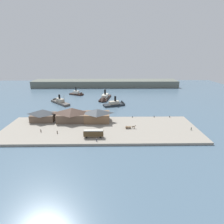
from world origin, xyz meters
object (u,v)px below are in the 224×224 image
(ferry_mid_harbor, at_px, (117,104))
(ferry_moored_east, at_px, (59,101))
(mooring_post_west, at_px, (154,117))
(mooring_post_center_east, at_px, (170,117))
(horse_cart, at_px, (130,127))
(pedestrian_walking_west, at_px, (97,140))
(ferry_moored_west, at_px, (104,98))
(ferry_shed_customs_shed, at_px, (43,115))
(ferry_approaching_east, at_px, (78,94))
(ferry_shed_west_terminal, at_px, (97,115))
(mooring_post_east, at_px, (133,117))
(street_tram, at_px, (93,133))
(ferry_shed_east_terminal, at_px, (72,114))
(pedestrian_by_tram, at_px, (57,132))
(pedestrian_near_west_shed, at_px, (41,131))
(pedestrian_walking_east, at_px, (191,129))

(ferry_mid_harbor, xyz_separation_m, ferry_moored_east, (-50.09, 7.73, 0.12))
(mooring_post_west, relative_size, mooring_post_center_east, 1.00)
(horse_cart, relative_size, pedestrian_walking_west, 3.46)
(ferry_moored_east, bearing_deg, ferry_moored_west, 14.79)
(ferry_shed_customs_shed, xyz_separation_m, pedestrian_walking_west, (35.08, -27.64, -2.98))
(ferry_approaching_east, bearing_deg, ferry_shed_west_terminal, -71.95)
(mooring_post_east, height_order, ferry_approaching_east, ferry_approaching_east)
(ferry_shed_customs_shed, distance_m, street_tram, 40.80)
(ferry_shed_west_terminal, height_order, horse_cart, ferry_shed_west_terminal)
(ferry_shed_east_terminal, height_order, mooring_post_east, ferry_shed_east_terminal)
(ferry_shed_west_terminal, relative_size, mooring_post_center_east, 17.19)
(ferry_moored_west, bearing_deg, ferry_shed_west_terminal, -93.07)
(street_tram, height_order, ferry_moored_west, ferry_moored_west)
(mooring_post_center_east, distance_m, ferry_moored_west, 66.64)
(horse_cart, height_order, ferry_mid_harbor, ferry_mid_harbor)
(ferry_shed_east_terminal, distance_m, horse_cart, 36.87)
(ferry_shed_east_terminal, height_order, ferry_moored_east, ferry_shed_east_terminal)
(horse_cart, bearing_deg, ferry_mid_harbor, 96.44)
(pedestrian_by_tram, xyz_separation_m, mooring_post_west, (57.40, 23.54, -0.36))
(ferry_moored_west, bearing_deg, pedestrian_walking_west, -91.15)
(pedestrian_near_west_shed, distance_m, ferry_moored_east, 60.81)
(horse_cart, bearing_deg, ferry_shed_customs_shed, 166.43)
(pedestrian_near_west_shed, height_order, ferry_moored_east, ferry_moored_east)
(horse_cart, distance_m, pedestrian_walking_east, 33.74)
(mooring_post_center_east, bearing_deg, mooring_post_east, 179.93)
(ferry_shed_east_terminal, xyz_separation_m, ferry_shed_west_terminal, (15.50, -0.37, -0.63))
(pedestrian_by_tram, bearing_deg, ferry_moored_west, 72.37)
(ferry_mid_harbor, bearing_deg, mooring_post_east, -73.94)
(street_tram, bearing_deg, ferry_shed_east_terminal, 123.88)
(ferry_moored_east, bearing_deg, ferry_shed_east_terminal, -65.09)
(ferry_moored_east, relative_size, ferry_moored_west, 0.79)
(pedestrian_by_tram, bearing_deg, pedestrian_near_west_shed, 168.26)
(ferry_moored_west, bearing_deg, ferry_moored_east, -165.21)
(pedestrian_by_tram, height_order, mooring_post_east, pedestrian_by_tram)
(horse_cart, distance_m, pedestrian_walking_west, 23.29)
(ferry_shed_east_terminal, xyz_separation_m, ferry_approaching_east, (-8.97, 74.70, -4.37))
(mooring_post_east, bearing_deg, ferry_moored_east, 146.45)
(ferry_shed_customs_shed, xyz_separation_m, ferry_shed_east_terminal, (18.24, -1.10, 0.64))
(ferry_shed_customs_shed, distance_m, pedestrian_by_tram, 23.30)
(ferry_moored_east, bearing_deg, pedestrian_walking_west, -62.18)
(ferry_shed_customs_shed, distance_m, ferry_shed_east_terminal, 18.28)
(street_tram, distance_m, ferry_approaching_east, 100.08)
(pedestrian_by_tram, bearing_deg, mooring_post_west, 22.29)
(pedestrian_near_west_shed, bearing_deg, mooring_post_center_east, 15.37)
(ferry_moored_west, bearing_deg, mooring_post_center_east, -48.15)
(ferry_shed_east_terminal, relative_size, street_tram, 1.83)
(pedestrian_near_west_shed, relative_size, mooring_post_west, 1.91)
(horse_cart, distance_m, ferry_moored_west, 68.82)
(pedestrian_walking_west, xyz_separation_m, pedestrian_near_west_shed, (-30.86, 10.91, 0.01))
(ferry_shed_customs_shed, relative_size, pedestrian_walking_east, 8.21)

